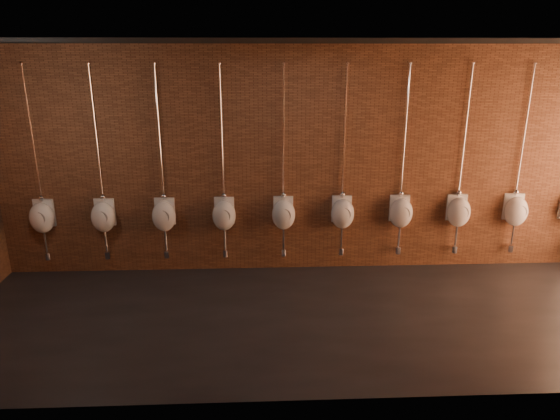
{
  "coord_description": "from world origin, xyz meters",
  "views": [
    {
      "loc": [
        -0.59,
        -5.37,
        3.11
      ],
      "look_at": [
        -0.32,
        0.9,
        1.1
      ],
      "focal_mm": 32.0,
      "sensor_mm": 36.0,
      "label": 1
    }
  ],
  "objects": [
    {
      "name": "room_shell",
      "position": [
        0.0,
        0.0,
        2.01
      ],
      "size": [
        8.54,
        3.04,
        3.22
      ],
      "color": "black",
      "rests_on": "ground"
    },
    {
      "name": "urinal_5",
      "position": [
        0.6,
        1.38,
        0.9
      ],
      "size": [
        0.36,
        0.32,
        2.71
      ],
      "color": "white",
      "rests_on": "ground"
    },
    {
      "name": "urinal_8",
      "position": [
        3.14,
        1.38,
        0.9
      ],
      "size": [
        0.36,
        0.32,
        2.71
      ],
      "color": "white",
      "rests_on": "ground"
    },
    {
      "name": "urinal_2",
      "position": [
        -1.94,
        1.38,
        0.9
      ],
      "size": [
        0.36,
        0.32,
        2.71
      ],
      "color": "white",
      "rests_on": "ground"
    },
    {
      "name": "urinal_3",
      "position": [
        -1.1,
        1.38,
        0.9
      ],
      "size": [
        0.36,
        0.32,
        2.71
      ],
      "color": "white",
      "rests_on": "ground"
    },
    {
      "name": "urinal_4",
      "position": [
        -0.25,
        1.38,
        0.9
      ],
      "size": [
        0.36,
        0.32,
        2.71
      ],
      "color": "white",
      "rests_on": "ground"
    },
    {
      "name": "urinal_1",
      "position": [
        -2.79,
        1.38,
        0.9
      ],
      "size": [
        0.36,
        0.32,
        2.71
      ],
      "color": "white",
      "rests_on": "ground"
    },
    {
      "name": "urinal_7",
      "position": [
        2.3,
        1.38,
        0.9
      ],
      "size": [
        0.36,
        0.32,
        2.71
      ],
      "color": "white",
      "rests_on": "ground"
    },
    {
      "name": "urinal_6",
      "position": [
        1.45,
        1.38,
        0.9
      ],
      "size": [
        0.36,
        0.32,
        2.71
      ],
      "color": "white",
      "rests_on": "ground"
    },
    {
      "name": "ground",
      "position": [
        0.0,
        0.0,
        0.0
      ],
      "size": [
        8.5,
        8.5,
        0.0
      ],
      "primitive_type": "plane",
      "color": "black",
      "rests_on": "ground"
    },
    {
      "name": "urinal_0",
      "position": [
        -3.64,
        1.38,
        0.9
      ],
      "size": [
        0.36,
        0.32,
        2.71
      ],
      "color": "white",
      "rests_on": "ground"
    }
  ]
}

